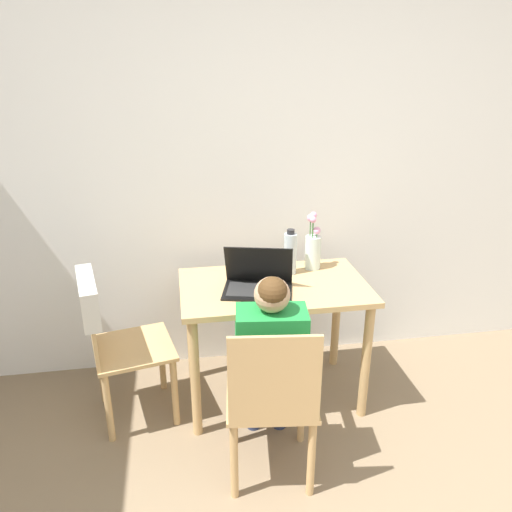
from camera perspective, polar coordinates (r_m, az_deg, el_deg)
wall_back at (r=2.98m, az=2.83°, el=10.23°), size 6.40×0.05×2.50m
dining_table at (r=2.73m, az=2.05°, el=-5.41°), size 1.00×0.61×0.71m
chair_occupied at (r=2.29m, az=1.82°, el=-16.21°), size 0.45×0.45×0.84m
chair_spare at (r=2.67m, az=-16.68°, el=-7.69°), size 0.50×0.48×0.85m
person_seated at (r=2.28m, az=1.66°, el=-10.86°), size 0.36×0.46×1.01m
laptop at (r=2.60m, az=0.23°, el=-2.73°), size 0.40×0.33×0.23m
flower_vase at (r=2.86m, az=6.53°, el=0.94°), size 0.09×0.09×0.33m
water_bottle at (r=2.78m, az=3.93°, el=0.36°), size 0.07×0.07×0.26m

